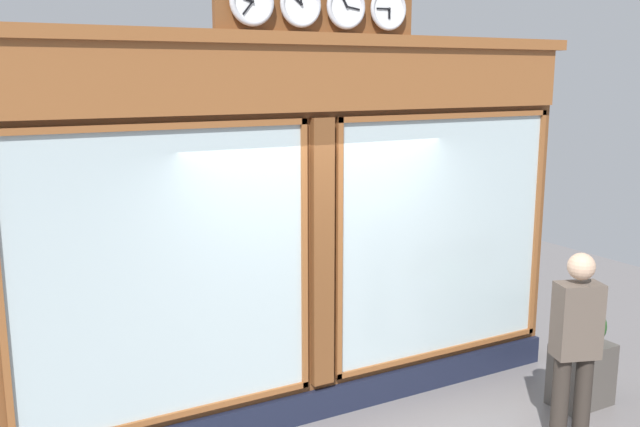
# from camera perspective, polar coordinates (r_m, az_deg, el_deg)

# --- Properties ---
(shop_facade) EXTENTS (5.48, 0.42, 3.91)m
(shop_facade) POSITION_cam_1_polar(r_m,az_deg,el_deg) (6.17, -0.57, -1.36)
(shop_facade) COLOR brown
(shop_facade) RESTS_ON ground_plane
(pedestrian) EXTENTS (0.41, 0.33, 1.69)m
(pedestrian) POSITION_cam_1_polar(r_m,az_deg,el_deg) (6.14, 20.12, -9.93)
(pedestrian) COLOR #312A24
(pedestrian) RESTS_ON ground_plane
(planter_box) EXTENTS (0.56, 0.36, 0.60)m
(planter_box) POSITION_cam_1_polar(r_m,az_deg,el_deg) (7.20, 20.55, -12.19)
(planter_box) COLOR #4C4742
(planter_box) RESTS_ON ground_plane
(planter_shrub) EXTENTS (0.38, 0.38, 0.38)m
(planter_shrub) POSITION_cam_1_polar(r_m,az_deg,el_deg) (7.02, 20.83, -8.51)
(planter_shrub) COLOR #285623
(planter_shrub) RESTS_ON planter_box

